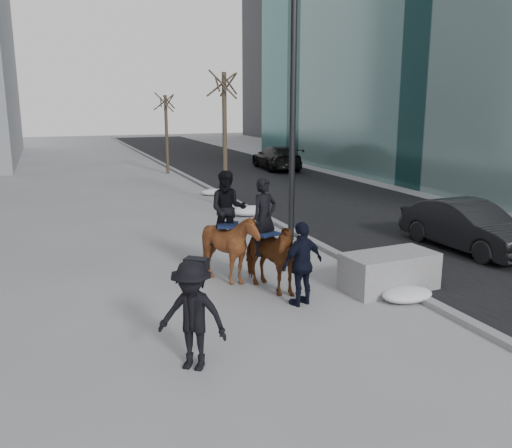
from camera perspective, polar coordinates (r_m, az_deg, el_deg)
name	(u,v)px	position (r m, az deg, el deg)	size (l,w,h in m)	color
ground	(277,308)	(11.19, 2.24, -8.80)	(120.00, 120.00, 0.00)	gray
road	(336,202)	(22.87, 8.45, 2.30)	(8.00, 90.00, 0.01)	black
curb	(246,207)	(21.20, -1.01, 1.77)	(0.25, 90.00, 0.12)	gray
planter	(389,271)	(12.46, 13.85, -4.86)	(2.08, 1.04, 0.83)	#949496
car_near	(468,226)	(16.30, 21.44, -0.21)	(1.47, 4.22, 1.39)	black
car_far	(277,158)	(33.63, 2.17, 7.01)	(2.03, 5.01, 1.45)	black
tree_near	(225,133)	(21.39, -3.31, 9.49)	(1.20, 1.20, 5.78)	#362720
tree_far	(166,130)	(31.94, -9.41, 9.69)	(1.20, 1.20, 4.96)	#3B3223
mounted_left	(266,250)	(11.87, 1.11, -2.77)	(1.41, 2.11, 2.50)	#4B270F
mounted_right	(230,239)	(12.44, -2.78, -1.54)	(1.79, 1.90, 2.59)	#471D0E
feeder	(302,264)	(11.11, 4.90, -4.19)	(1.11, 0.99, 1.75)	black
camera_crew	(192,315)	(8.54, -6.71, -9.50)	(1.29, 1.21, 1.75)	black
lamppost	(296,69)	(15.86, 4.25, 15.94)	(0.25, 2.23, 9.09)	black
snow_piles	(264,218)	(18.73, 0.83, 0.61)	(1.42, 14.85, 0.36)	silver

